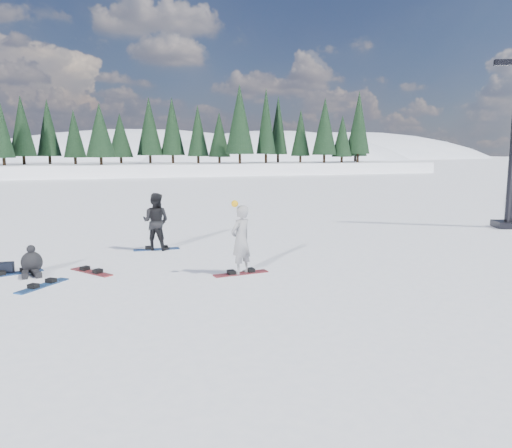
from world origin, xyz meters
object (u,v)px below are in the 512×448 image
Objects in this scene: snowboard_loose_b at (91,272)px; snowboarder_man at (156,221)px; snowboarder_woman at (241,240)px; gear_bag at (4,268)px; seated_rider at (32,263)px; snowboard_loose_c at (13,274)px; snowboard_loose_a at (42,286)px.

snowboarder_man is at bearing 105.74° from snowboard_loose_b.
gear_bag is (-5.98, 2.12, -0.78)m from snowboarder_woman.
snowboarder_man is 4.21× the size of gear_bag.
snowboarder_woman is at bearing 33.48° from snowboard_loose_b.
gear_bag is at bearing 149.61° from seated_rider.
snowboarder_man is 4.29m from seated_rider.
snowboarder_man is 1.26× the size of snowboard_loose_c.
gear_bag is 0.30× the size of snowboard_loose_a.
snowboarder_man is at bearing 20.67° from seated_rider.
snowboard_loose_c is at bearing -34.42° from gear_bag.
snowboard_loose_c is at bearing 157.43° from seated_rider.
snowboard_loose_b is (1.50, -0.38, -0.28)m from seated_rider.
seated_rider is 1.52m from snowboard_loose_a.
snowboard_loose_b is (1.98, -0.48, 0.00)m from snowboard_loose_c.
snowboarder_woman is 1.33× the size of snowboard_loose_a.
seated_rider reaches higher than snowboard_loose_a.
seated_rider is at bearing -139.34° from snowboard_loose_b.
snowboard_loose_a is (1.05, -1.70, -0.14)m from gear_bag.
gear_bag is at bearing 126.55° from snowboard_loose_c.
snowboarder_woman is at bearing -37.94° from snowboard_loose_c.
snowboard_loose_a is (-4.93, 0.42, -0.92)m from snowboarder_woman.
seated_rider reaches higher than snowboard_loose_c.
snowboarder_woman is at bearing 143.93° from snowboarder_man.
snowboard_loose_a is at bearing -37.08° from snowboarder_woman.
snowboard_loose_c is 2.04m from snowboard_loose_b.
snowboard_loose_b is (-2.12, -2.59, -0.93)m from snowboarder_man.
gear_bag is (-4.32, -1.96, -0.80)m from snowboarder_man.
snowboard_loose_b is (-3.78, 1.49, -0.92)m from snowboarder_woman.
snowboarder_woman is 1.06× the size of snowboarder_man.
snowboarder_man is at bearing 8.18° from snowboard_loose_c.
snowboarder_woman reaches higher than snowboard_loose_a.
snowboarder_man reaches higher than snowboard_loose_b.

